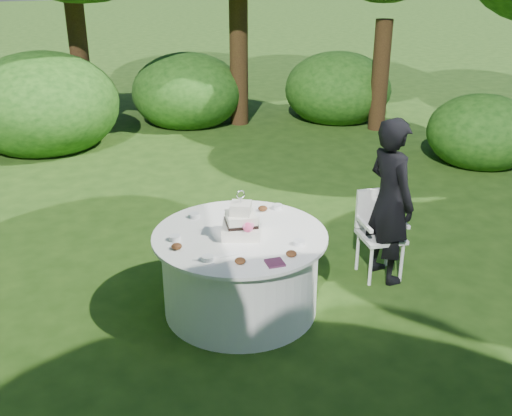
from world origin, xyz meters
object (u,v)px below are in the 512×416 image
at_px(guest, 390,201).
at_px(cake, 241,223).
at_px(table, 240,272).
at_px(chair, 378,226).
at_px(napkins, 275,263).

height_order(guest, cake, guest).
height_order(table, chair, chair).
bearing_deg(chair, table, -171.16).
relative_size(table, chair, 1.76).
bearing_deg(napkins, guest, 27.17).
bearing_deg(napkins, cake, 100.04).
relative_size(napkins, guest, 0.08).
distance_m(table, cake, 0.50).
relative_size(napkins, table, 0.09).
bearing_deg(guest, chair, 14.19).
relative_size(napkins, cake, 0.33).
bearing_deg(cake, napkins, -79.96).
bearing_deg(guest, table, 87.44).
relative_size(guest, table, 1.07).
distance_m(guest, cake, 1.57).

